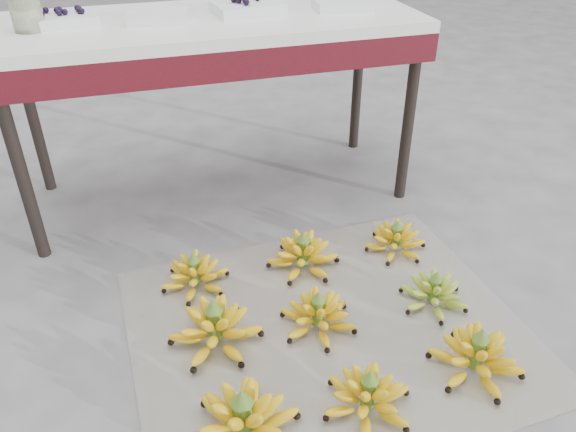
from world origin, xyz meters
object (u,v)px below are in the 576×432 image
object	(u,v)px
bunch_front_left	(243,423)
bunch_mid_left	(215,329)
newspaper_mat	(328,329)
bunch_front_center	(368,397)
bunch_back_left	(195,275)
glass_jar	(26,12)
bunch_back_center	(303,255)
tray_right	(247,7)
bunch_front_right	(476,357)
tray_far_left	(64,19)
tray_far_right	(342,5)
vendor_table	(212,40)
bunch_mid_center	(318,315)
tray_left	(158,16)
bunch_mid_right	(434,293)
bunch_back_right	(396,241)

from	to	relation	value
bunch_front_left	bunch_mid_left	world-z (taller)	bunch_front_left
newspaper_mat	bunch_front_center	bearing A→B (deg)	-91.36
bunch_back_left	glass_jar	size ratio (longest dim) A/B	1.86
bunch_back_center	glass_jar	world-z (taller)	glass_jar
tray_right	bunch_front_right	bearing A→B (deg)	-74.65
tray_far_left	tray_far_right	distance (m)	1.07
bunch_mid_left	vendor_table	bearing A→B (deg)	89.73
bunch_back_center	bunch_front_left	bearing A→B (deg)	-97.81
bunch_mid_center	glass_jar	xyz separation A→B (m)	(-0.77, 0.95, 0.79)
tray_far_left	tray_left	bearing A→B (deg)	-8.61
bunch_front_right	tray_left	distance (m)	1.63
tray_right	bunch_front_left	bearing A→B (deg)	-105.23
newspaper_mat	bunch_mid_right	size ratio (longest dim) A/B	4.63
bunch_front_right	vendor_table	bearing A→B (deg)	108.89
tray_far_left	bunch_front_left	bearing A→B (deg)	-76.35
bunch_mid_center	newspaper_mat	bearing A→B (deg)	-42.48
bunch_back_right	tray_left	distance (m)	1.24
bunch_back_left	bunch_back_center	bearing A→B (deg)	-2.82
bunch_mid_right	tray_far_left	distance (m)	1.66
tray_far_left	tray_far_right	world-z (taller)	tray_far_left
bunch_back_right	bunch_mid_left	bearing A→B (deg)	-145.50
bunch_front_right	tray_far_left	bearing A→B (deg)	125.69
bunch_mid_right	tray_far_right	distance (m)	1.21
bunch_front_left	bunch_back_center	bearing A→B (deg)	64.31
newspaper_mat	bunch_mid_center	bearing A→B (deg)	151.12
bunch_front_right	vendor_table	size ratio (longest dim) A/B	0.17
bunch_back_left	bunch_front_left	bearing A→B (deg)	-90.06
bunch_front_right	tray_far_left	world-z (taller)	tray_far_left
tray_far_left	tray_left	distance (m)	0.34
glass_jar	vendor_table	bearing A→B (deg)	1.79
vendor_table	bunch_mid_left	bearing A→B (deg)	-102.72
bunch_front_center	tray_far_left	size ratio (longest dim) A/B	1.22
bunch_mid_center	bunch_mid_right	world-z (taller)	bunch_mid_center
bunch_back_left	bunch_mid_center	bearing A→B (deg)	-45.05
tray_right	bunch_back_left	bearing A→B (deg)	-120.05
bunch_back_right	bunch_mid_right	bearing A→B (deg)	-78.52
bunch_mid_right	bunch_back_center	distance (m)	0.49
vendor_table	tray_left	distance (m)	0.23
tray_left	tray_far_right	distance (m)	0.74
bunch_front_left	bunch_front_right	xyz separation A→B (m)	(0.71, 0.03, -0.01)
bunch_front_center	bunch_back_right	distance (m)	0.78
bunch_back_left	tray_far_right	xyz separation A→B (m)	(0.76, 0.61, 0.75)
bunch_front_center	bunch_front_right	world-z (taller)	bunch_front_right
bunch_mid_center	bunch_back_right	distance (m)	0.53
newspaper_mat	tray_far_left	bearing A→B (deg)	123.72
bunch_front_left	tray_far_right	xyz separation A→B (m)	(0.74, 1.27, 0.73)
bunch_mid_center	bunch_back_right	world-z (taller)	bunch_mid_center
bunch_front_left	glass_jar	world-z (taller)	glass_jar
bunch_front_left	bunch_mid_right	distance (m)	0.81
bunch_front_center	tray_far_right	size ratio (longest dim) A/B	1.27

